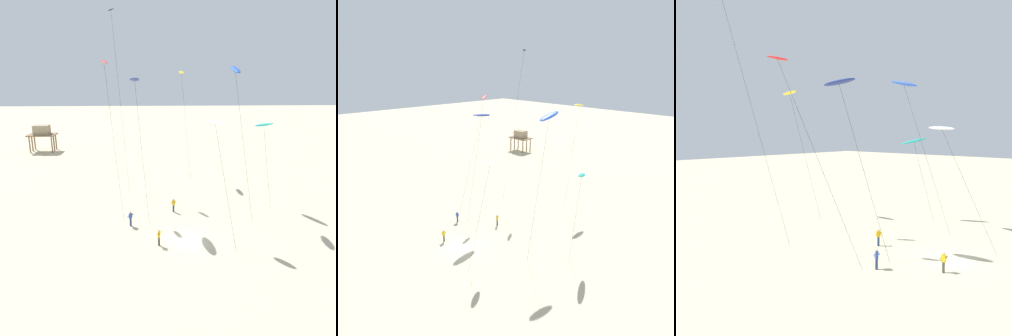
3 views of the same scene
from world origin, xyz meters
The scene contains 12 objects.
ground_plane centered at (0.00, 0.00, 0.00)m, with size 260.00×260.00×0.00m, color beige.
kite_teal centered at (10.07, 9.95, 9.85)m, with size 1.95×4.15×10.42m.
kite_white centered at (2.74, 2.38, 11.24)m, with size 2.55×6.08×11.64m.
kite_yellow centered at (0.93, 22.58, 15.80)m, with size 1.77×5.49×16.28m.
kite_red centered at (-9.04, 11.42, 16.82)m, with size 3.12×8.55×17.58m.
kite_navy centered at (-5.31, 7.94, 15.20)m, with size 2.17×6.24×15.61m.
kite_blue centered at (5.92, 8.76, 16.25)m, with size 2.16×6.83×16.95m.
kite_black centered at (-8.98, 20.20, 23.12)m, with size 3.04×8.16×24.46m.
kite_flyer_nearest centered at (-2.87, -0.96, 0.89)m, with size 0.52×0.55×1.67m.
kite_flyer_middle centered at (-1.05, 6.80, 0.89)m, with size 0.72×0.73×1.67m.
kite_flyer_furthest centered at (-5.88, 3.30, 0.89)m, with size 0.73×0.73×1.67m.
stilt_house centered at (-26.62, 38.62, 4.02)m, with size 5.61×3.65×5.46m.
Camera 2 is at (27.06, -18.49, 21.73)m, focal length 31.75 mm.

